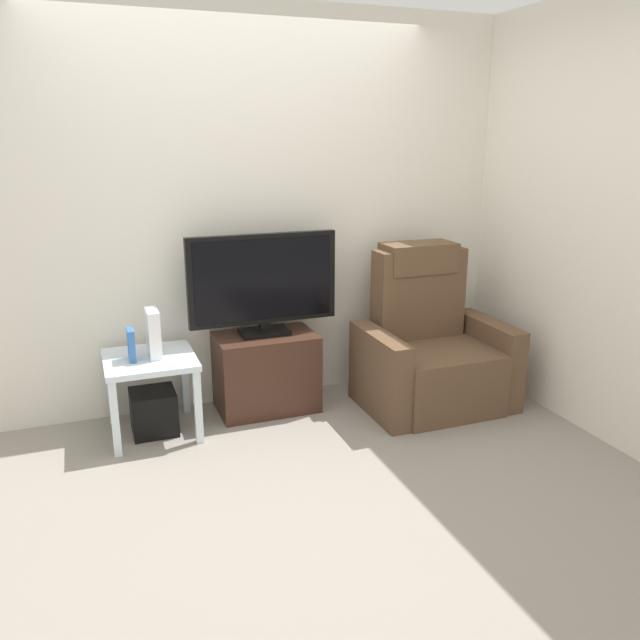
% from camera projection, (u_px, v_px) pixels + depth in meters
% --- Properties ---
extents(ground_plane, '(6.40, 6.40, 0.00)m').
position_uv_depth(ground_plane, '(298.00, 469.00, 3.56)').
color(ground_plane, gray).
extents(wall_back, '(6.40, 0.06, 2.60)m').
position_uv_depth(wall_back, '(241.00, 213.00, 4.20)').
color(wall_back, silver).
rests_on(wall_back, ground).
extents(wall_side, '(0.06, 4.48, 2.60)m').
position_uv_depth(wall_side, '(592.00, 220.00, 3.83)').
color(wall_side, silver).
rests_on(wall_side, ground).
extents(tv_stand, '(0.66, 0.41, 0.53)m').
position_uv_depth(tv_stand, '(266.00, 372.00, 4.28)').
color(tv_stand, '#3D2319').
rests_on(tv_stand, ground).
extents(television, '(0.98, 0.20, 0.67)m').
position_uv_depth(television, '(263.00, 282.00, 4.12)').
color(television, black).
rests_on(television, tv_stand).
extents(recliner_armchair, '(0.98, 0.78, 1.08)m').
position_uv_depth(recliner_armchair, '(430.00, 350.00, 4.37)').
color(recliner_armchair, brown).
rests_on(recliner_armchair, ground).
extents(side_table, '(0.54, 0.54, 0.50)m').
position_uv_depth(side_table, '(150.00, 370.00, 3.89)').
color(side_table, silver).
rests_on(side_table, ground).
extents(subwoofer_box, '(0.27, 0.27, 0.27)m').
position_uv_depth(subwoofer_box, '(154.00, 412.00, 3.97)').
color(subwoofer_box, black).
rests_on(subwoofer_box, ground).
extents(book_upright, '(0.04, 0.13, 0.19)m').
position_uv_depth(book_upright, '(131.00, 345.00, 3.79)').
color(book_upright, '#3366B2').
rests_on(book_upright, side_table).
extents(game_console, '(0.07, 0.20, 0.29)m').
position_uv_depth(game_console, '(153.00, 333.00, 3.85)').
color(game_console, white).
rests_on(game_console, side_table).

